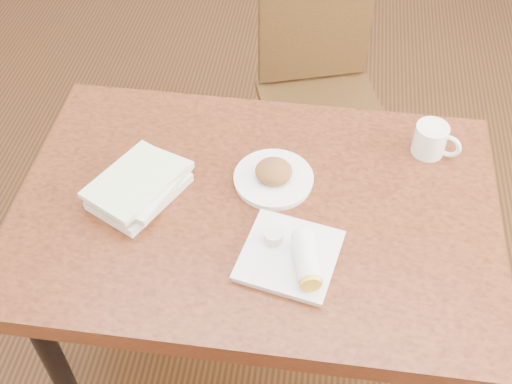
# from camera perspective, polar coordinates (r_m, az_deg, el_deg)

# --- Properties ---
(ground) EXTENTS (4.00, 5.00, 0.01)m
(ground) POSITION_cam_1_polar(r_m,az_deg,el_deg) (2.27, 0.00, -13.74)
(ground) COLOR #472814
(ground) RESTS_ON ground
(table) EXTENTS (1.23, 0.82, 0.75)m
(table) POSITION_cam_1_polar(r_m,az_deg,el_deg) (1.70, 0.00, -2.98)
(table) COLOR brown
(table) RESTS_ON ground
(chair_far) EXTENTS (0.53, 0.53, 0.95)m
(chair_far) POSITION_cam_1_polar(r_m,az_deg,el_deg) (2.34, 5.64, 9.64)
(chair_far) COLOR #452F13
(chair_far) RESTS_ON ground
(plate_scone) EXTENTS (0.21, 0.21, 0.07)m
(plate_scone) POSITION_cam_1_polar(r_m,az_deg,el_deg) (1.68, 1.58, 1.42)
(plate_scone) COLOR white
(plate_scone) RESTS_ON table
(coffee_mug) EXTENTS (0.13, 0.09, 0.09)m
(coffee_mug) POSITION_cam_1_polar(r_m,az_deg,el_deg) (1.80, 15.35, 4.53)
(coffee_mug) COLOR white
(coffee_mug) RESTS_ON table
(plate_burrito) EXTENTS (0.26, 0.26, 0.07)m
(plate_burrito) POSITION_cam_1_polar(r_m,az_deg,el_deg) (1.51, 3.43, -5.72)
(plate_burrito) COLOR white
(plate_burrito) RESTS_ON table
(book_stack) EXTENTS (0.26, 0.29, 0.06)m
(book_stack) POSITION_cam_1_polar(r_m,az_deg,el_deg) (1.67, -10.29, 0.54)
(book_stack) COLOR white
(book_stack) RESTS_ON table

